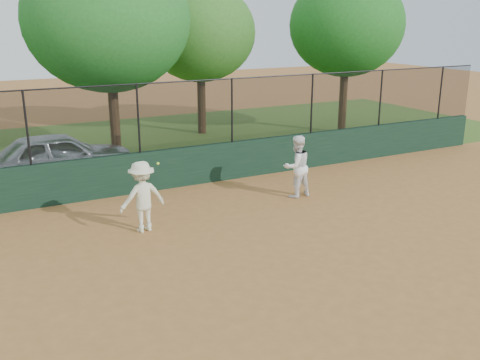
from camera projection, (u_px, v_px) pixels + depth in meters
name	position (u px, v px, depth m)	size (l,w,h in m)	color
ground	(255.00, 268.00, 11.03)	(80.00, 80.00, 0.00)	#AF7038
back_wall	(157.00, 170.00, 15.94)	(26.00, 0.20, 1.20)	#173322
grass_strip	(108.00, 148.00, 21.21)	(36.00, 12.00, 0.01)	#37581B
parked_car	(60.00, 156.00, 16.84)	(1.83, 4.55, 1.55)	#B5BBC0
player_second	(297.00, 166.00, 15.23)	(0.87, 0.68, 1.79)	white
player_main	(142.00, 197.00, 12.73)	(1.18, 0.76, 1.77)	#E7EAC7
fence_assembly	(154.00, 116.00, 15.46)	(26.00, 0.06, 2.00)	black
tree_2	(108.00, 20.00, 18.34)	(5.76, 5.24, 7.39)	#4A301A
tree_3	(200.00, 33.00, 22.77)	(4.83, 4.39, 6.45)	#3B2613
tree_4	(347.00, 25.00, 22.89)	(5.07, 4.61, 6.86)	#4B321B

